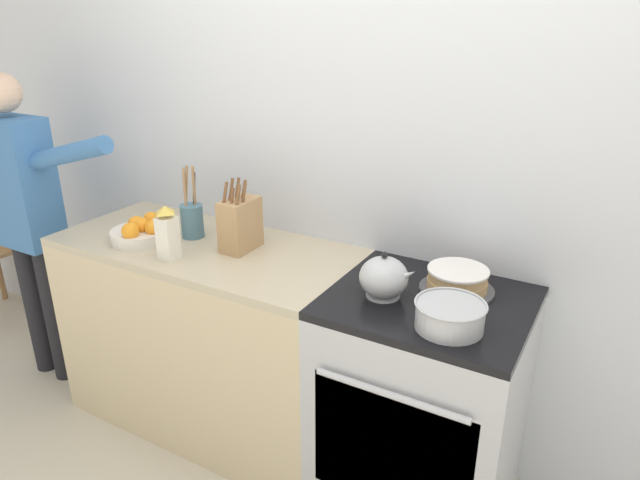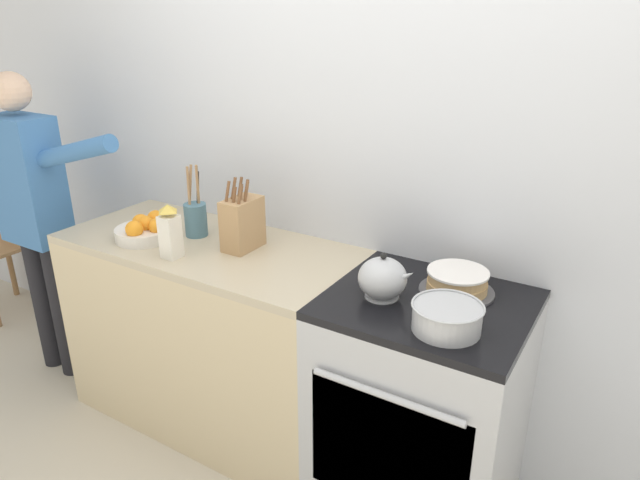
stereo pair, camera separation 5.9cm
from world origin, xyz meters
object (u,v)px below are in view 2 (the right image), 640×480
object	(u,v)px
utensil_crock	(196,218)
dining_chair	(6,236)
fruit_bowl	(145,230)
milk_carton	(170,232)
layer_cake	(457,282)
stove_range	(420,408)
tea_kettle	(383,278)
person_baker	(34,205)
mixing_bowl	(447,317)
knife_block	(242,223)

from	to	relation	value
utensil_crock	dining_chair	xyz separation A→B (m)	(-1.81, 0.11, -0.50)
fruit_bowl	milk_carton	xyz separation A→B (m)	(0.24, -0.08, 0.06)
layer_cake	utensil_crock	xyz separation A→B (m)	(-1.19, -0.06, 0.04)
utensil_crock	fruit_bowl	world-z (taller)	utensil_crock
stove_range	tea_kettle	distance (m)	0.55
fruit_bowl	person_baker	xyz separation A→B (m)	(-0.75, -0.04, -0.00)
person_baker	dining_chair	size ratio (longest dim) A/B	1.85
stove_range	tea_kettle	xyz separation A→B (m)	(-0.15, -0.06, 0.53)
mixing_bowl	milk_carton	size ratio (longest dim) A/B	1.01
person_baker	milk_carton	bearing A→B (deg)	-13.56
layer_cake	milk_carton	world-z (taller)	milk_carton
mixing_bowl	dining_chair	xyz separation A→B (m)	(-3.06, 0.32, -0.46)
knife_block	utensil_crock	xyz separation A→B (m)	(-0.27, 0.01, -0.03)
mixing_bowl	utensil_crock	distance (m)	1.27
layer_cake	person_baker	distance (m)	2.11
layer_cake	utensil_crock	distance (m)	1.19
tea_kettle	utensil_crock	xyz separation A→B (m)	(-0.98, 0.11, 0.01)
mixing_bowl	dining_chair	world-z (taller)	mixing_bowl
fruit_bowl	knife_block	bearing A→B (deg)	18.93
tea_kettle	dining_chair	world-z (taller)	tea_kettle
person_baker	knife_block	bearing A→B (deg)	-2.03
tea_kettle	person_baker	distance (m)	1.88
mixing_bowl	knife_block	world-z (taller)	knife_block
knife_block	utensil_crock	bearing A→B (deg)	178.47
stove_range	fruit_bowl	bearing A→B (deg)	-175.29
knife_block	dining_chair	bearing A→B (deg)	176.79
tea_kettle	mixing_bowl	xyz separation A→B (m)	(0.27, -0.10, -0.03)
layer_cake	tea_kettle	size ratio (longest dim) A/B	1.27
utensil_crock	dining_chair	world-z (taller)	utensil_crock
fruit_bowl	tea_kettle	bearing A→B (deg)	2.50
mixing_bowl	utensil_crock	bearing A→B (deg)	170.63
person_baker	dining_chair	xyz separation A→B (m)	(-0.91, 0.31, -0.45)
layer_cake	dining_chair	distance (m)	3.03
utensil_crock	milk_carton	world-z (taller)	utensil_crock
milk_carton	stove_range	bearing A→B (deg)	10.25
layer_cake	knife_block	world-z (taller)	knife_block
tea_kettle	mixing_bowl	world-z (taller)	tea_kettle
layer_cake	mixing_bowl	xyz separation A→B (m)	(0.06, -0.27, 0.01)
stove_range	dining_chair	bearing A→B (deg)	176.89
tea_kettle	stove_range	bearing A→B (deg)	20.56
utensil_crock	milk_carton	xyz separation A→B (m)	(0.09, -0.24, 0.02)
tea_kettle	mixing_bowl	distance (m)	0.29
layer_cake	tea_kettle	distance (m)	0.27
fruit_bowl	milk_carton	world-z (taller)	milk_carton
milk_carton	dining_chair	xyz separation A→B (m)	(-1.90, 0.35, -0.52)
mixing_bowl	milk_carton	distance (m)	1.16
tea_kettle	fruit_bowl	distance (m)	1.14
tea_kettle	dining_chair	bearing A→B (deg)	175.57
stove_range	milk_carton	distance (m)	1.20
tea_kettle	utensil_crock	size ratio (longest dim) A/B	0.64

